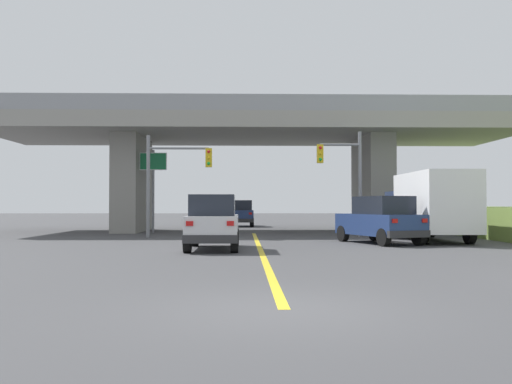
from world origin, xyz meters
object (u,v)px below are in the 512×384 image
object	(u,v)px
suv_crossing	(380,220)
sedan_oncoming	(241,213)
traffic_signal_farside	(171,172)
box_truck	(430,205)
highway_sign	(153,172)
traffic_signal_nearside	(346,171)
suv_lead	(213,222)

from	to	relation	value
suv_crossing	sedan_oncoming	size ratio (longest dim) A/B	1.13
suv_crossing	traffic_signal_farside	size ratio (longest dim) A/B	0.93
suv_crossing	box_truck	size ratio (longest dim) A/B	0.65
box_truck	highway_sign	bearing A→B (deg)	150.51
traffic_signal_nearside	suv_lead	bearing A→B (deg)	-128.13
suv_lead	highway_sign	bearing A→B (deg)	108.39
suv_lead	sedan_oncoming	distance (m)	22.97
highway_sign	sedan_oncoming	bearing A→B (deg)	63.02
suv_crossing	sedan_oncoming	bearing A→B (deg)	87.81
box_truck	highway_sign	xyz separation A→B (m)	(-13.94, 7.88, 2.00)
suv_crossing	traffic_signal_nearside	world-z (taller)	traffic_signal_nearside
sedan_oncoming	traffic_signal_farside	xyz separation A→B (m)	(-3.54, -15.17, 2.31)
box_truck	traffic_signal_nearside	distance (m)	5.05
suv_crossing	box_truck	xyz separation A→B (m)	(2.73, 1.71, 0.62)
suv_lead	sedan_oncoming	size ratio (longest dim) A/B	1.02
sedan_oncoming	traffic_signal_nearside	world-z (taller)	traffic_signal_nearside
suv_lead	box_truck	size ratio (longest dim) A/B	0.59
suv_crossing	suv_lead	bearing A→B (deg)	-175.06
suv_lead	traffic_signal_nearside	bearing A→B (deg)	51.87
box_truck	sedan_oncoming	xyz separation A→B (m)	(-8.73, 18.13, -0.63)
suv_lead	traffic_signal_farside	bearing A→B (deg)	108.16
suv_crossing	traffic_signal_nearside	bearing A→B (deg)	77.09
sedan_oncoming	traffic_signal_nearside	distance (m)	15.89
traffic_signal_farside	highway_sign	size ratio (longest dim) A/B	1.05
box_truck	traffic_signal_nearside	world-z (taller)	traffic_signal_nearside
box_truck	sedan_oncoming	world-z (taller)	box_truck
highway_sign	suv_lead	bearing A→B (deg)	-71.61
box_truck	traffic_signal_farside	size ratio (longest dim) A/B	1.42
suv_lead	suv_crossing	bearing A→B (deg)	23.97
suv_crossing	highway_sign	world-z (taller)	highway_sign
suv_crossing	traffic_signal_farside	bearing A→B (deg)	134.94
box_truck	traffic_signal_nearside	xyz separation A→B (m)	(-3.27, 3.40, 1.79)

